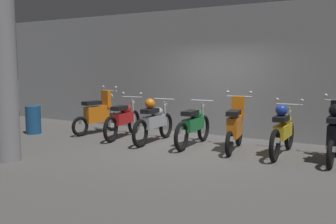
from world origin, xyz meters
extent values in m
plane|color=#565451|center=(0.00, 0.00, 0.00)|extent=(80.00, 80.00, 0.00)
cube|color=gray|center=(0.00, 2.01, 1.69)|extent=(16.00, 0.30, 3.38)
torus|color=black|center=(-2.95, 0.98, 0.27)|extent=(0.17, 0.54, 0.53)
torus|color=black|center=(-3.12, -0.15, 0.27)|extent=(0.17, 0.54, 0.53)
cube|color=orange|center=(-3.04, 0.42, 0.54)|extent=(0.33, 0.76, 0.44)
cube|color=orange|center=(-2.99, 0.76, 0.94)|extent=(0.29, 0.16, 0.48)
cube|color=black|center=(-3.06, 0.26, 0.85)|extent=(0.32, 0.55, 0.10)
cylinder|color=#B7BABF|center=(-2.96, 0.89, 1.16)|extent=(0.56, 0.12, 0.04)
sphere|color=#B7BABF|center=(-3.22, 0.93, 1.26)|extent=(0.07, 0.07, 0.07)
sphere|color=#B7BABF|center=(-2.71, 0.85, 1.26)|extent=(0.07, 0.07, 0.07)
cylinder|color=#B7BABF|center=(-2.96, 0.94, 0.69)|extent=(0.08, 0.15, 0.85)
sphere|color=silver|center=(-2.96, 0.94, 1.01)|extent=(0.12, 0.12, 0.12)
cube|color=white|center=(-3.12, -0.13, 0.36)|extent=(0.16, 0.04, 0.10)
torus|color=black|center=(-2.14, 0.89, 0.33)|extent=(0.20, 0.66, 0.65)
torus|color=black|center=(-1.91, -0.39, 0.33)|extent=(0.20, 0.66, 0.65)
cube|color=red|center=(-2.02, 0.25, 0.52)|extent=(0.36, 0.86, 0.28)
ellipsoid|color=red|center=(-2.05, 0.41, 0.73)|extent=(0.33, 0.48, 0.22)
cube|color=black|center=(-1.99, 0.07, 0.80)|extent=(0.33, 0.55, 0.10)
cylinder|color=#B7BABF|center=(-2.12, 0.79, 1.02)|extent=(0.56, 0.13, 0.04)
sphere|color=#B7BABF|center=(-2.37, 0.75, 1.12)|extent=(0.07, 0.07, 0.07)
sphere|color=#B7BABF|center=(-1.86, 0.84, 1.12)|extent=(0.07, 0.07, 0.07)
cylinder|color=#B7BABF|center=(-2.13, 0.84, 0.65)|extent=(0.08, 0.17, 0.65)
sphere|color=silver|center=(-2.13, 0.84, 0.87)|extent=(0.12, 0.12, 0.12)
cube|color=white|center=(-1.92, -0.36, 0.43)|extent=(0.16, 0.04, 0.10)
torus|color=black|center=(-1.06, 0.79, 0.33)|extent=(0.13, 0.65, 0.65)
torus|color=black|center=(-0.97, -0.51, 0.33)|extent=(0.13, 0.65, 0.65)
cube|color=#9EA0A8|center=(-1.01, 0.14, 0.52)|extent=(0.28, 0.84, 0.28)
ellipsoid|color=#9EA0A8|center=(-1.02, 0.30, 0.73)|extent=(0.29, 0.46, 0.22)
cube|color=black|center=(-1.00, -0.04, 0.80)|extent=(0.27, 0.53, 0.10)
cylinder|color=#B7BABF|center=(-1.05, 0.69, 1.02)|extent=(0.56, 0.07, 0.04)
cylinder|color=#B7BABF|center=(-1.05, 0.74, 0.65)|extent=(0.07, 0.16, 0.65)
sphere|color=silver|center=(-1.05, 0.74, 0.87)|extent=(0.12, 0.12, 0.12)
cube|color=white|center=(-0.97, -0.48, 0.43)|extent=(0.16, 0.02, 0.10)
sphere|color=orange|center=(-1.00, -0.04, 0.97)|extent=(0.24, 0.24, 0.24)
torus|color=black|center=(-0.04, 0.89, 0.33)|extent=(0.13, 0.65, 0.65)
torus|color=black|center=(0.04, -0.40, 0.33)|extent=(0.13, 0.65, 0.65)
cube|color=#197238|center=(0.00, 0.25, 0.52)|extent=(0.27, 0.84, 0.28)
ellipsoid|color=#197238|center=(-0.01, 0.40, 0.73)|extent=(0.29, 0.46, 0.22)
cube|color=black|center=(0.01, 0.06, 0.80)|extent=(0.27, 0.53, 0.10)
cylinder|color=#B7BABF|center=(-0.03, 0.79, 1.02)|extent=(0.56, 0.07, 0.04)
cylinder|color=#B7BABF|center=(-0.04, 0.84, 0.65)|extent=(0.07, 0.16, 0.65)
sphere|color=silver|center=(-0.04, 0.84, 0.87)|extent=(0.12, 0.12, 0.12)
cube|color=white|center=(0.04, -0.38, 0.43)|extent=(0.16, 0.02, 0.10)
torus|color=black|center=(0.91, 0.80, 0.27)|extent=(0.18, 0.54, 0.53)
torus|color=black|center=(1.12, -0.33, 0.27)|extent=(0.18, 0.54, 0.53)
cube|color=orange|center=(1.01, 0.24, 0.54)|extent=(0.35, 0.76, 0.44)
cube|color=orange|center=(0.95, 0.57, 0.94)|extent=(0.30, 0.17, 0.48)
cube|color=black|center=(1.04, 0.08, 0.85)|extent=(0.33, 0.55, 0.10)
cylinder|color=#B7BABF|center=(0.93, 0.71, 1.16)|extent=(0.56, 0.14, 0.04)
sphere|color=#B7BABF|center=(0.67, 0.66, 1.26)|extent=(0.07, 0.07, 0.07)
sphere|color=#B7BABF|center=(1.18, 0.76, 1.26)|extent=(0.07, 0.07, 0.07)
cylinder|color=#B7BABF|center=(0.92, 0.76, 0.69)|extent=(0.08, 0.16, 0.85)
sphere|color=silver|center=(0.92, 0.76, 1.01)|extent=(0.12, 0.12, 0.12)
cube|color=white|center=(1.11, -0.31, 0.36)|extent=(0.16, 0.04, 0.10)
torus|color=black|center=(2.01, 0.98, 0.33)|extent=(0.11, 0.65, 0.65)
torus|color=black|center=(2.04, -0.32, 0.33)|extent=(0.11, 0.65, 0.65)
cube|color=gold|center=(2.02, 0.33, 0.52)|extent=(0.24, 0.84, 0.28)
ellipsoid|color=gold|center=(2.02, 0.49, 0.73)|extent=(0.27, 0.45, 0.22)
cube|color=black|center=(2.03, 0.15, 0.80)|extent=(0.25, 0.53, 0.10)
cylinder|color=#B7BABF|center=(2.01, 0.88, 1.02)|extent=(0.56, 0.05, 0.04)
sphere|color=#B7BABF|center=(1.75, 0.87, 1.12)|extent=(0.07, 0.07, 0.07)
sphere|color=#B7BABF|center=(2.27, 0.89, 1.12)|extent=(0.07, 0.07, 0.07)
cylinder|color=#B7BABF|center=(2.01, 0.93, 0.65)|extent=(0.06, 0.16, 0.65)
sphere|color=silver|center=(2.01, 0.93, 0.87)|extent=(0.12, 0.12, 0.12)
cube|color=white|center=(2.04, -0.29, 0.43)|extent=(0.16, 0.02, 0.10)
sphere|color=#1E389E|center=(2.03, 0.15, 0.97)|extent=(0.24, 0.24, 0.24)
torus|color=black|center=(3.05, -0.34, 0.27)|extent=(0.10, 0.53, 0.53)
cube|color=black|center=(3.04, 0.24, 0.54)|extent=(0.23, 0.74, 0.44)
cube|color=black|center=(3.04, 0.08, 0.85)|extent=(0.25, 0.52, 0.10)
sphere|color=#B7BABF|center=(2.77, 0.71, 1.26)|extent=(0.07, 0.07, 0.07)
cube|color=white|center=(3.05, -0.32, 0.36)|extent=(0.16, 0.01, 0.10)
sphere|color=black|center=(3.04, 0.08, 1.02)|extent=(0.24, 0.24, 0.24)
cylinder|color=gray|center=(-2.50, -2.84, 1.69)|extent=(0.49, 0.49, 3.38)
cylinder|color=navy|center=(-4.53, -0.48, 0.38)|extent=(0.41, 0.41, 0.76)
camera|label=1|loc=(3.99, -7.70, 1.85)|focal=41.59mm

